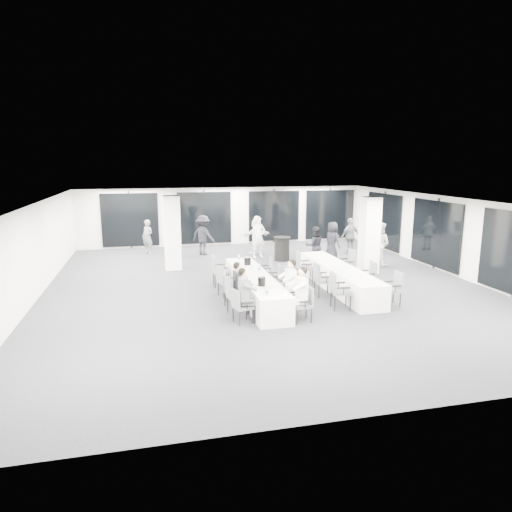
{
  "coord_description": "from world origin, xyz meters",
  "views": [
    {
      "loc": [
        -3.63,
        -14.09,
        4.06
      ],
      "look_at": [
        -0.35,
        -0.2,
        1.08
      ],
      "focal_mm": 32.0,
      "sensor_mm": 36.0,
      "label": 1
    }
  ],
  "objects_px": {
    "chair_side_right_far": "(348,262)",
    "standing_guest_h": "(380,241)",
    "chair_main_left_far": "(218,269)",
    "chair_main_right_fourth": "(275,277)",
    "chair_main_left_near": "(240,304)",
    "chair_side_left_near": "(338,288)",
    "cocktail_table": "(282,249)",
    "chair_main_right_mid": "(283,281)",
    "standing_guest_c": "(203,233)",
    "standing_guest_e": "(332,238)",
    "banquet_table_side": "(339,278)",
    "chair_main_right_far": "(267,269)",
    "standing_guest_g": "(148,235)",
    "banquet_table_main": "(255,287)",
    "chair_main_left_fourth": "(224,279)",
    "chair_side_left_far": "(303,265)",
    "standing_guest_f": "(256,234)",
    "chair_main_left_second": "(234,294)",
    "ice_bucket_far": "(247,261)",
    "chair_main_right_second": "(294,292)",
    "standing_guest_d": "(350,234)",
    "standing_guest_a": "(258,234)",
    "ice_bucket_near": "(262,281)",
    "chair_side_right_near": "(394,287)",
    "chair_main_left_mid": "(229,287)",
    "chair_side_left_mid": "(321,278)",
    "standing_guest_b": "(315,243)",
    "chair_main_right_near": "(305,302)"
  },
  "relations": [
    {
      "from": "banquet_table_main",
      "to": "chair_main_right_fourth",
      "type": "distance_m",
      "value": 1.06
    },
    {
      "from": "chair_main_left_near",
      "to": "standing_guest_e",
      "type": "distance_m",
      "value": 8.54
    },
    {
      "from": "chair_side_right_near",
      "to": "cocktail_table",
      "type": "bearing_deg",
      "value": 14.14
    },
    {
      "from": "chair_side_left_far",
      "to": "ice_bucket_far",
      "type": "bearing_deg",
      "value": -74.48
    },
    {
      "from": "chair_main_left_far",
      "to": "chair_main_right_fourth",
      "type": "xyz_separation_m",
      "value": [
        1.66,
        -1.05,
        -0.1
      ]
    },
    {
      "from": "cocktail_table",
      "to": "chair_side_right_far",
      "type": "bearing_deg",
      "value": -67.98
    },
    {
      "from": "chair_main_left_far",
      "to": "chair_main_right_fourth",
      "type": "bearing_deg",
      "value": 58.52
    },
    {
      "from": "chair_main_right_near",
      "to": "standing_guest_d",
      "type": "relative_size",
      "value": 0.49
    },
    {
      "from": "cocktail_table",
      "to": "chair_main_left_mid",
      "type": "xyz_separation_m",
      "value": [
        -3.16,
        -5.29,
        0.0
      ]
    },
    {
      "from": "chair_main_right_fourth",
      "to": "standing_guest_c",
      "type": "bearing_deg",
      "value": 26.61
    },
    {
      "from": "banquet_table_side",
      "to": "ice_bucket_far",
      "type": "height_order",
      "value": "ice_bucket_far"
    },
    {
      "from": "chair_side_right_near",
      "to": "standing_guest_c",
      "type": "relative_size",
      "value": 0.49
    },
    {
      "from": "banquet_table_side",
      "to": "standing_guest_f",
      "type": "distance_m",
      "value": 6.4
    },
    {
      "from": "chair_main_right_mid",
      "to": "ice_bucket_near",
      "type": "xyz_separation_m",
      "value": [
        -0.92,
        -1.03,
        0.31
      ]
    },
    {
      "from": "chair_main_right_mid",
      "to": "chair_main_right_fourth",
      "type": "relative_size",
      "value": 1.14
    },
    {
      "from": "chair_main_right_fourth",
      "to": "standing_guest_g",
      "type": "bearing_deg",
      "value": 41.78
    },
    {
      "from": "chair_side_right_far",
      "to": "ice_bucket_near",
      "type": "relative_size",
      "value": 4.33
    },
    {
      "from": "chair_main_left_fourth",
      "to": "chair_main_right_mid",
      "type": "bearing_deg",
      "value": 52.15
    },
    {
      "from": "chair_main_right_fourth",
      "to": "chair_side_right_far",
      "type": "distance_m",
      "value": 3.06
    },
    {
      "from": "chair_main_right_second",
      "to": "standing_guest_e",
      "type": "xyz_separation_m",
      "value": [
        3.62,
        6.01,
        0.38
      ]
    },
    {
      "from": "chair_main_right_second",
      "to": "chair_side_left_mid",
      "type": "bearing_deg",
      "value": -54.29
    },
    {
      "from": "chair_main_right_fourth",
      "to": "chair_side_left_far",
      "type": "distance_m",
      "value": 1.55
    },
    {
      "from": "chair_main_left_near",
      "to": "chair_side_left_near",
      "type": "relative_size",
      "value": 0.86
    },
    {
      "from": "chair_side_right_far",
      "to": "ice_bucket_near",
      "type": "xyz_separation_m",
      "value": [
        -3.82,
        -2.81,
        0.28
      ]
    },
    {
      "from": "chair_main_left_second",
      "to": "chair_side_right_far",
      "type": "bearing_deg",
      "value": 113.34
    },
    {
      "from": "chair_main_right_second",
      "to": "standing_guest_d",
      "type": "height_order",
      "value": "standing_guest_d"
    },
    {
      "from": "banquet_table_side",
      "to": "chair_main_right_far",
      "type": "relative_size",
      "value": 5.7
    },
    {
      "from": "standing_guest_b",
      "to": "standing_guest_c",
      "type": "height_order",
      "value": "standing_guest_c"
    },
    {
      "from": "standing_guest_c",
      "to": "standing_guest_h",
      "type": "height_order",
      "value": "standing_guest_c"
    },
    {
      "from": "banquet_table_main",
      "to": "banquet_table_side",
      "type": "bearing_deg",
      "value": 9.39
    },
    {
      "from": "standing_guest_a",
      "to": "ice_bucket_far",
      "type": "relative_size",
      "value": 7.9
    },
    {
      "from": "chair_main_left_mid",
      "to": "ice_bucket_far",
      "type": "relative_size",
      "value": 3.46
    },
    {
      "from": "chair_main_left_near",
      "to": "standing_guest_c",
      "type": "distance_m",
      "value": 8.91
    },
    {
      "from": "chair_main_right_second",
      "to": "chair_main_right_far",
      "type": "xyz_separation_m",
      "value": [
        -0.0,
        2.92,
        -0.01
      ]
    },
    {
      "from": "standing_guest_e",
      "to": "chair_main_left_near",
      "type": "bearing_deg",
      "value": 123.31
    },
    {
      "from": "standing_guest_c",
      "to": "chair_side_left_near",
      "type": "bearing_deg",
      "value": 151.8
    },
    {
      "from": "chair_main_left_mid",
      "to": "banquet_table_side",
      "type": "bearing_deg",
      "value": 115.5
    },
    {
      "from": "standing_guest_a",
      "to": "ice_bucket_near",
      "type": "distance_m",
      "value": 7.29
    },
    {
      "from": "standing_guest_f",
      "to": "standing_guest_h",
      "type": "height_order",
      "value": "standing_guest_h"
    },
    {
      "from": "chair_side_right_far",
      "to": "standing_guest_h",
      "type": "relative_size",
      "value": 0.53
    },
    {
      "from": "cocktail_table",
      "to": "chair_main_right_fourth",
      "type": "bearing_deg",
      "value": -108.95
    },
    {
      "from": "chair_side_right_far",
      "to": "standing_guest_c",
      "type": "bearing_deg",
      "value": 37.9
    },
    {
      "from": "cocktail_table",
      "to": "chair_main_left_second",
      "type": "xyz_separation_m",
      "value": [
        -3.17,
        -6.25,
        0.08
      ]
    },
    {
      "from": "chair_main_left_mid",
      "to": "standing_guest_b",
      "type": "xyz_separation_m",
      "value": [
        4.19,
        4.23,
        0.37
      ]
    },
    {
      "from": "chair_side_left_far",
      "to": "banquet_table_side",
      "type": "bearing_deg",
      "value": 46.0
    },
    {
      "from": "chair_main_left_far",
      "to": "chair_main_right_mid",
      "type": "height_order",
      "value": "chair_main_left_far"
    },
    {
      "from": "standing_guest_g",
      "to": "standing_guest_h",
      "type": "height_order",
      "value": "standing_guest_h"
    },
    {
      "from": "banquet_table_main",
      "to": "chair_main_left_near",
      "type": "height_order",
      "value": "chair_main_left_near"
    },
    {
      "from": "chair_main_right_fourth",
      "to": "standing_guest_h",
      "type": "height_order",
      "value": "standing_guest_h"
    },
    {
      "from": "banquet_table_side",
      "to": "standing_guest_d",
      "type": "relative_size",
      "value": 2.74
    }
  ]
}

